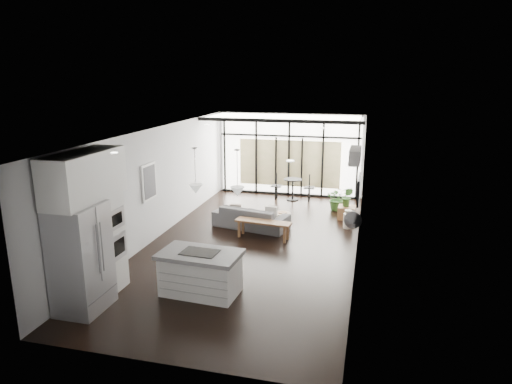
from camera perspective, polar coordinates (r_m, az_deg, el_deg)
The scene contains 27 objects.
floor at distance 11.36m, azimuth -0.37°, elevation -6.49°, with size 5.00×10.00×0.00m, color black.
ceiling at distance 10.68m, azimuth -0.40°, elevation 7.68°, with size 5.00×10.00×0.00m, color white.
wall_left at distance 11.80m, azimuth -12.22°, elevation 1.10°, with size 0.02×10.00×2.80m, color silver.
wall_right at distance 10.61m, azimuth 12.80°, elevation -0.44°, with size 0.02×10.00×2.80m, color silver.
wall_back at distance 15.72m, azimuth 4.21°, elevation 4.69°, with size 5.00×0.02×2.80m, color silver.
wall_front at distance 6.48m, azimuth -11.75°, elevation -10.15°, with size 5.00×0.02×2.80m, color silver.
glazing at distance 15.61m, azimuth 4.14°, elevation 4.62°, with size 5.00×0.20×2.80m, color black.
skylight at distance 14.57m, azimuth 3.61°, elevation 9.36°, with size 4.70×1.90×0.06m, color white.
neighbour_building at distance 15.73m, azimuth 4.16°, elevation 3.58°, with size 3.50×0.02×1.60m, color beige.
island at distance 8.84m, azimuth -6.95°, elevation -10.01°, with size 1.52×0.90×0.83m, color silver.
cooktop at distance 8.68m, azimuth -7.04°, elevation -7.48°, with size 0.68×0.46×0.01m, color black.
fridge at distance 8.57m, azimuth -21.04°, elevation -7.75°, with size 0.75×0.93×1.93m, color #98989C.
appliance_column at distance 9.13m, azimuth -18.77°, elevation -4.37°, with size 0.64×0.67×2.47m, color silver.
upper_cabinets at distance 8.46m, azimuth -20.67°, elevation 1.85°, with size 0.62×1.75×0.86m, color silver.
pendant_left at distance 8.46m, azimuth -7.54°, elevation 0.37°, with size 0.26×0.26×0.18m, color white.
pendant_right at distance 8.20m, azimuth -2.34°, elevation 0.04°, with size 0.26×0.26×0.18m, color white.
sofa at distance 12.40m, azimuth -0.63°, elevation -2.70°, with size 2.05×0.60×0.80m, color #4B4B4D.
console_bench at distance 11.65m, azimuth 0.91°, elevation -4.73°, with size 1.44×0.36×0.46m, color brown.
pouf at distance 12.63m, azimuth 3.32°, elevation -3.42°, with size 0.46×0.46×0.37m, color beige.
crate at distance 13.49m, azimuth 11.26°, elevation -2.53°, with size 0.49×0.49×0.37m, color brown.
plant_tall at distance 14.23m, azimuth 10.13°, elevation -1.11°, with size 0.67×0.75×0.58m, color #356327.
plant_crate at distance 13.40m, azimuth 11.33°, elevation -1.26°, with size 0.31×0.57×0.25m, color #356327.
milk_can at distance 12.66m, azimuth 11.44°, elevation -3.33°, with size 0.26×0.26×0.51m, color beige.
bistro_set at distance 15.20m, azimuth 4.60°, elevation 0.30°, with size 1.47×0.59×0.71m, color black.
tv at distance 11.60m, azimuth 12.73°, elevation 0.33°, with size 0.05×1.10×0.65m, color black.
ac_unit at distance 9.61m, azimuth 12.29°, elevation 4.47°, with size 0.22×0.90×0.30m, color silver.
framed_art at distance 11.32m, azimuth -13.24°, elevation 1.25°, with size 0.04×0.70×0.90m, color black.
Camera 1 is at (2.67, -10.26, 4.07)m, focal length 32.00 mm.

